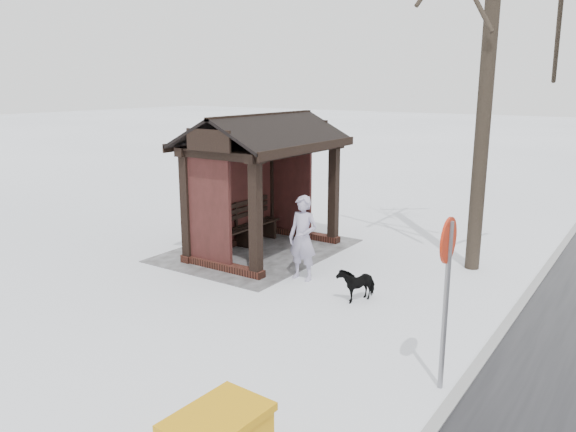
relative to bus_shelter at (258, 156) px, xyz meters
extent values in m
plane|color=white|center=(0.00, 0.16, -2.17)|extent=(120.00, 120.00, 0.00)
cube|color=gray|center=(0.00, 5.66, -2.16)|extent=(120.00, 0.15, 0.06)
cube|color=gray|center=(0.00, -0.04, -2.16)|extent=(4.20, 3.20, 0.02)
cube|color=#3B1D15|center=(0.00, -0.74, -2.09)|extent=(3.30, 0.22, 0.16)
cube|color=#3B1D15|center=(-1.50, 0.16, -2.09)|extent=(0.22, 2.10, 0.16)
cube|color=#3B1D15|center=(1.50, 0.16, -2.09)|extent=(0.22, 2.10, 0.16)
cube|color=black|center=(-1.50, 1.06, -1.02)|extent=(0.20, 0.20, 2.30)
cube|color=black|center=(1.50, 1.06, -1.02)|extent=(0.20, 0.20, 2.30)
cube|color=black|center=(-1.50, -0.74, -1.02)|extent=(0.20, 0.20, 2.30)
cube|color=black|center=(1.50, -0.74, -1.02)|extent=(0.20, 0.20, 2.30)
cube|color=black|center=(0.00, -0.74, -0.94)|extent=(2.80, 0.08, 2.14)
cube|color=black|center=(-1.50, -0.16, -0.94)|extent=(0.08, 1.17, 2.14)
cube|color=black|center=(1.50, -0.16, -0.94)|extent=(0.08, 1.17, 2.14)
cube|color=black|center=(0.00, 1.06, 0.19)|extent=(3.40, 0.20, 0.18)
cube|color=black|center=(0.00, -0.74, 0.19)|extent=(3.40, 0.20, 0.18)
cylinder|color=black|center=(-1.50, 4.36, 2.11)|extent=(0.29, 0.29, 8.55)
imported|color=#A69FBB|center=(1.02, 1.83, -1.34)|extent=(0.41, 0.61, 1.65)
imported|color=black|center=(1.38, 3.18, -1.86)|extent=(0.78, 0.55, 0.60)
cube|color=#CD8C0C|center=(6.30, 4.28, -1.46)|extent=(1.00, 0.71, 0.08)
cylinder|color=gray|center=(3.42, 5.42, -1.09)|extent=(0.07, 0.07, 2.15)
cylinder|color=red|center=(3.42, 5.40, -0.25)|extent=(0.56, 0.04, 0.56)
cylinder|color=white|center=(3.42, 5.38, -0.25)|extent=(0.43, 0.04, 0.43)
camera|label=1|loc=(9.75, 7.41, 1.56)|focal=35.00mm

